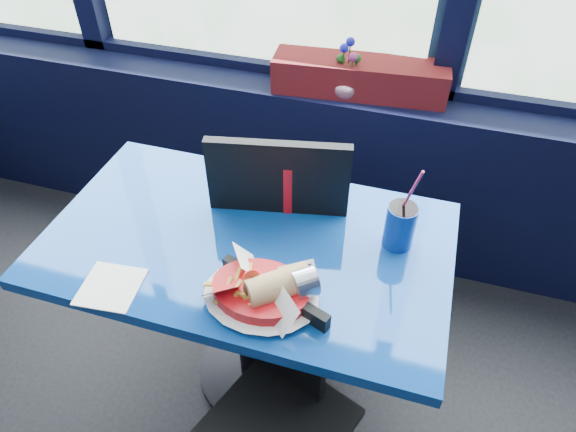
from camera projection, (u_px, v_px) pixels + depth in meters
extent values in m
cube|color=black|center=(255.00, 154.00, 2.44)|extent=(5.00, 0.26, 0.80)
cube|color=black|center=(257.00, 66.00, 2.22)|extent=(4.80, 0.08, 0.06)
cylinder|color=black|center=(257.00, 370.00, 2.02)|extent=(0.44, 0.44, 0.03)
cylinder|color=black|center=(253.00, 321.00, 1.80)|extent=(0.12, 0.12, 0.68)
cube|color=navy|center=(247.00, 244.00, 1.54)|extent=(1.20, 0.70, 0.04)
cube|color=black|center=(279.00, 423.00, 1.48)|extent=(0.46, 0.46, 0.03)
cube|color=black|center=(275.00, 330.00, 1.46)|extent=(0.33, 0.14, 0.39)
cylinder|color=black|center=(272.00, 389.00, 1.78)|extent=(0.02, 0.02, 0.37)
cube|color=black|center=(307.00, 228.00, 1.94)|extent=(0.53, 0.53, 0.04)
cube|color=black|center=(279.00, 208.00, 1.62)|extent=(0.43, 0.12, 0.50)
cylinder|color=black|center=(353.00, 242.00, 2.24)|extent=(0.03, 0.03, 0.46)
cylinder|color=black|center=(353.00, 314.00, 1.96)|extent=(0.03, 0.03, 0.46)
cylinder|color=black|center=(265.00, 236.00, 2.27)|extent=(0.03, 0.03, 0.46)
cylinder|color=black|center=(252.00, 306.00, 1.99)|extent=(0.03, 0.03, 0.46)
cube|color=maroon|center=(360.00, 77.00, 2.02)|extent=(0.69, 0.23, 0.14)
imported|color=silver|center=(346.00, 84.00, 2.00)|extent=(0.14, 0.14, 0.11)
cylinder|color=#1E5919|center=(342.00, 75.00, 1.98)|extent=(0.01, 0.01, 0.19)
sphere|color=#2120BE|center=(344.00, 48.00, 1.91)|extent=(0.03, 0.03, 0.03)
cylinder|color=#1E5919|center=(351.00, 80.00, 1.98)|extent=(0.01, 0.01, 0.16)
sphere|color=#C3397E|center=(353.00, 57.00, 1.91)|extent=(0.03, 0.03, 0.03)
cylinder|color=#1E5919|center=(348.00, 71.00, 1.99)|extent=(0.01, 0.01, 0.20)
sphere|color=#2120BE|center=(350.00, 42.00, 1.91)|extent=(0.03, 0.03, 0.03)
cylinder|color=#1E5919|center=(339.00, 79.00, 2.01)|extent=(0.01, 0.01, 0.14)
sphere|color=#1E5919|center=(341.00, 59.00, 1.96)|extent=(0.03, 0.03, 0.03)
cylinder|color=#1E5919|center=(355.00, 80.00, 1.99)|extent=(0.01, 0.01, 0.15)
sphere|color=#1E5919|center=(357.00, 58.00, 1.93)|extent=(0.03, 0.03, 0.03)
cylinder|color=red|center=(261.00, 293.00, 1.34)|extent=(0.32, 0.32, 0.05)
cylinder|color=white|center=(261.00, 295.00, 1.35)|extent=(0.30, 0.30, 0.00)
cylinder|color=silver|center=(304.00, 283.00, 1.33)|extent=(0.10, 0.10, 0.09)
sphere|color=brown|center=(254.00, 287.00, 1.31)|extent=(0.06, 0.06, 0.06)
cylinder|color=red|center=(251.00, 278.00, 1.30)|extent=(0.06, 0.06, 0.01)
cylinder|color=red|center=(289.00, 187.00, 1.57)|extent=(0.06, 0.06, 0.17)
cone|color=red|center=(289.00, 157.00, 1.50)|extent=(0.04, 0.04, 0.05)
cylinder|color=navy|center=(400.00, 226.00, 1.47)|extent=(0.09, 0.09, 0.14)
cylinder|color=black|center=(404.00, 208.00, 1.42)|extent=(0.08, 0.08, 0.01)
cylinder|color=#DF2F68|center=(411.00, 193.00, 1.37)|extent=(0.05, 0.06, 0.19)
cube|color=white|center=(111.00, 287.00, 1.39)|extent=(0.17, 0.17, 0.00)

